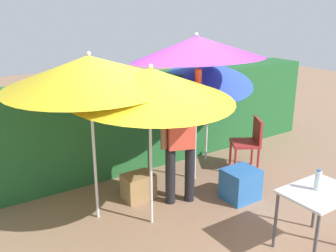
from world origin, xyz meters
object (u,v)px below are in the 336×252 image
folding_table (319,198)px  bottle_water (318,180)px  umbrella_navy (210,74)px  chair_plastic (249,141)px  crate_cardboard (138,186)px  umbrella_rainbow (150,83)px  person_vendor (181,139)px  umbrella_yellow (89,71)px  cooler_box (240,184)px  umbrella_orange (197,48)px

folding_table → bottle_water: 0.20m
umbrella_navy → chair_plastic: umbrella_navy is taller
crate_cardboard → folding_table: (1.09, -2.13, 0.45)m
chair_plastic → bottle_water: (-0.96, -1.95, 0.33)m
umbrella_rainbow → person_vendor: umbrella_rainbow is taller
person_vendor → bottle_water: 1.81m
crate_cardboard → bottle_water: (1.09, -2.09, 0.65)m
umbrella_yellow → cooler_box: bearing=-19.1°
umbrella_yellow → umbrella_navy: bearing=16.8°
crate_cardboard → bottle_water: 2.45m
cooler_box → umbrella_orange: bearing=99.4°
umbrella_rainbow → chair_plastic: bearing=12.9°
cooler_box → bottle_water: 1.41m
chair_plastic → umbrella_yellow: bearing=-179.5°
umbrella_yellow → crate_cardboard: size_ratio=5.02×
chair_plastic → crate_cardboard: bearing=176.1°
umbrella_yellow → crate_cardboard: umbrella_yellow is taller
umbrella_rainbow → cooler_box: bearing=-7.3°
chair_plastic → umbrella_rainbow: bearing=-167.1°
umbrella_yellow → folding_table: size_ratio=2.72×
umbrella_navy → cooler_box: bearing=-111.5°
person_vendor → crate_cardboard: (-0.44, 0.41, -0.75)m
cooler_box → bottle_water: size_ratio=1.98×
umbrella_rainbow → folding_table: bearing=-49.8°
chair_plastic → folding_table: size_ratio=1.11×
umbrella_orange → crate_cardboard: (-1.06, -0.07, -1.89)m
umbrella_orange → umbrella_navy: (0.70, 0.51, -0.53)m
umbrella_rainbow → umbrella_navy: umbrella_rainbow is taller
umbrella_rainbow → cooler_box: umbrella_rainbow is taller
chair_plastic → bottle_water: bottle_water is taller
umbrella_yellow → chair_plastic: 3.09m
folding_table → bottle_water: bottle_water is taller
umbrella_rainbow → folding_table: (1.25, -1.48, -1.18)m
bottle_water → crate_cardboard: bearing=117.5°
umbrella_rainbow → cooler_box: 2.10m
umbrella_orange → folding_table: size_ratio=2.90×
umbrella_yellow → umbrella_navy: umbrella_yellow is taller
chair_plastic → cooler_box: 1.12m
umbrella_yellow → person_vendor: 1.54m
umbrella_navy → cooler_box: umbrella_navy is taller
umbrella_rainbow → bottle_water: size_ratio=8.60×
umbrella_navy → bottle_water: 2.84m
umbrella_orange → bottle_water: bearing=-89.3°
folding_table → bottle_water: (0.00, 0.04, 0.20)m
person_vendor → umbrella_rainbow: bearing=-158.3°
umbrella_orange → folding_table: bearing=-89.3°
umbrella_navy → person_vendor: umbrella_navy is taller
person_vendor → cooler_box: (0.76, -0.42, -0.71)m
umbrella_rainbow → umbrella_navy: size_ratio=1.06×
umbrella_yellow → umbrella_navy: size_ratio=1.12×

